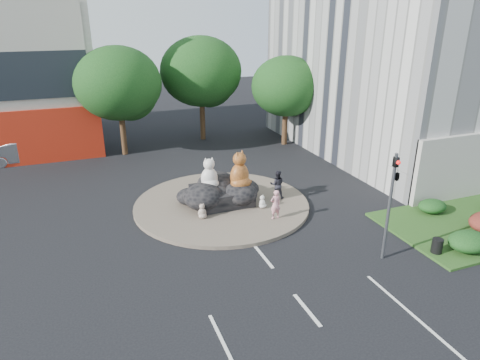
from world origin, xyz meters
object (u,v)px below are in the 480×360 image
(kitten_calico, at_px, (202,211))
(litter_bin, at_px, (437,246))
(cat_tabby, at_px, (240,170))
(pedestrian_pink, at_px, (276,204))
(parked_car, at_px, (24,151))
(cat_white, at_px, (209,173))
(kitten_white, at_px, (262,201))
(pedestrian_dark, at_px, (277,184))

(kitten_calico, xyz_separation_m, litter_bin, (9.09, -7.13, -0.16))
(cat_tabby, bearing_deg, pedestrian_pink, -97.53)
(cat_tabby, height_order, parked_car, cat_tabby)
(cat_tabby, distance_m, kitten_calico, 3.24)
(cat_tabby, xyz_separation_m, pedestrian_pink, (1.04, -2.60, -1.20))
(cat_white, relative_size, kitten_white, 2.38)
(pedestrian_dark, bearing_deg, cat_tabby, 17.73)
(kitten_white, bearing_deg, kitten_calico, 141.24)
(kitten_calico, height_order, pedestrian_pink, pedestrian_pink)
(kitten_white, bearing_deg, cat_white, 106.60)
(cat_tabby, distance_m, litter_bin, 10.70)
(pedestrian_pink, bearing_deg, pedestrian_dark, -121.60)
(parked_car, height_order, litter_bin, parked_car)
(kitten_calico, relative_size, pedestrian_pink, 0.53)
(cat_white, bearing_deg, parked_car, 134.87)
(cat_white, bearing_deg, kitten_calico, -114.43)
(pedestrian_dark, bearing_deg, kitten_calico, 34.04)
(kitten_calico, height_order, parked_car, parked_car)
(cat_white, relative_size, kitten_calico, 2.17)
(pedestrian_pink, distance_m, parked_car, 20.48)
(cat_tabby, relative_size, litter_bin, 3.23)
(pedestrian_dark, xyz_separation_m, parked_car, (-14.43, 13.26, -0.20))
(kitten_white, bearing_deg, pedestrian_pink, -125.06)
(cat_tabby, relative_size, parked_car, 0.42)
(cat_white, height_order, parked_car, cat_white)
(pedestrian_dark, bearing_deg, litter_bin, 140.53)
(kitten_white, relative_size, litter_bin, 1.13)
(kitten_calico, relative_size, pedestrian_dark, 0.49)
(cat_white, relative_size, litter_bin, 2.69)
(cat_tabby, height_order, kitten_calico, cat_tabby)
(cat_tabby, distance_m, kitten_white, 2.18)
(parked_car, bearing_deg, litter_bin, -142.54)
(pedestrian_pink, relative_size, pedestrian_dark, 0.94)
(kitten_calico, relative_size, kitten_white, 1.10)
(pedestrian_dark, distance_m, parked_car, 19.60)
(cat_white, height_order, pedestrian_pink, cat_white)
(kitten_calico, height_order, litter_bin, kitten_calico)
(cat_tabby, bearing_deg, kitten_calico, 175.02)
(kitten_white, bearing_deg, litter_bin, -91.42)
(cat_tabby, height_order, pedestrian_dark, cat_tabby)
(kitten_white, bearing_deg, pedestrian_dark, -5.05)
(pedestrian_pink, distance_m, litter_bin, 7.93)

